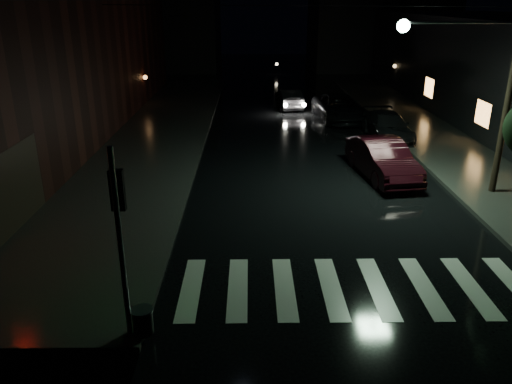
{
  "coord_description": "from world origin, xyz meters",
  "views": [
    {
      "loc": [
        0.33,
        -10.55,
        6.9
      ],
      "look_at": [
        0.5,
        3.22,
        1.6
      ],
      "focal_mm": 35.0,
      "sensor_mm": 36.0,
      "label": 1
    }
  ],
  "objects_px": {
    "parked_car_c": "(388,126)",
    "oncoming_car": "(289,98)",
    "parked_car_b": "(383,159)",
    "parked_car_d": "(339,108)",
    "parked_car_a": "(391,159)"
  },
  "relations": [
    {
      "from": "parked_car_a",
      "to": "parked_car_b",
      "type": "height_order",
      "value": "parked_car_b"
    },
    {
      "from": "parked_car_a",
      "to": "parked_car_b",
      "type": "distance_m",
      "value": 0.69
    },
    {
      "from": "parked_car_a",
      "to": "parked_car_c",
      "type": "xyz_separation_m",
      "value": [
        1.3,
        5.64,
        0.05
      ]
    },
    {
      "from": "parked_car_b",
      "to": "parked_car_d",
      "type": "distance_m",
      "value": 10.58
    },
    {
      "from": "parked_car_b",
      "to": "parked_car_c",
      "type": "distance_m",
      "value": 6.36
    },
    {
      "from": "parked_car_a",
      "to": "oncoming_car",
      "type": "height_order",
      "value": "oncoming_car"
    },
    {
      "from": "parked_car_b",
      "to": "oncoming_car",
      "type": "relative_size",
      "value": 1.22
    },
    {
      "from": "parked_car_a",
      "to": "oncoming_car",
      "type": "bearing_deg",
      "value": 106.38
    },
    {
      "from": "parked_car_a",
      "to": "oncoming_car",
      "type": "distance_m",
      "value": 14.27
    },
    {
      "from": "parked_car_c",
      "to": "oncoming_car",
      "type": "bearing_deg",
      "value": 118.04
    },
    {
      "from": "parked_car_a",
      "to": "parked_car_d",
      "type": "xyz_separation_m",
      "value": [
        -0.5,
        10.12,
        0.12
      ]
    },
    {
      "from": "parked_car_a",
      "to": "parked_car_c",
      "type": "relative_size",
      "value": 0.79
    },
    {
      "from": "oncoming_car",
      "to": "parked_car_a",
      "type": "bearing_deg",
      "value": 98.12
    },
    {
      "from": "parked_car_a",
      "to": "parked_car_b",
      "type": "bearing_deg",
      "value": -134.37
    },
    {
      "from": "parked_car_a",
      "to": "oncoming_car",
      "type": "xyz_separation_m",
      "value": [
        -3.3,
        13.89,
        0.01
      ]
    }
  ]
}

